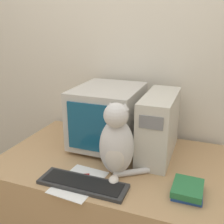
{
  "coord_description": "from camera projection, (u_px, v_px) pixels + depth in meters",
  "views": [
    {
      "loc": [
        0.52,
        -0.91,
        1.57
      ],
      "look_at": [
        0.01,
        0.45,
        1.07
      ],
      "focal_mm": 42.0,
      "sensor_mm": 36.0,
      "label": 1
    }
  ],
  "objects": [
    {
      "name": "wall_back",
      "position": [
        134.0,
        68.0,
        1.9
      ],
      "size": [
        7.0,
        0.05,
        2.5
      ],
      "color": "beige",
      "rests_on": "ground_plane"
    },
    {
      "name": "computer_tower",
      "position": [
        159.0,
        126.0,
        1.59
      ],
      "size": [
        0.18,
        0.48,
        0.39
      ],
      "color": "beige",
      "rests_on": "desk"
    },
    {
      "name": "paper_sheet",
      "position": [
        79.0,
        182.0,
        1.37
      ],
      "size": [
        0.23,
        0.31,
        0.0
      ],
      "color": "white",
      "rests_on": "desk"
    },
    {
      "name": "desk",
      "position": [
        110.0,
        209.0,
        1.74
      ],
      "size": [
        1.32,
        0.86,
        0.78
      ],
      "color": "tan",
      "rests_on": "ground_plane"
    },
    {
      "name": "book_stack",
      "position": [
        188.0,
        189.0,
        1.27
      ],
      "size": [
        0.15,
        0.18,
        0.05
      ],
      "color": "#234793",
      "rests_on": "desk"
    },
    {
      "name": "crt_monitor",
      "position": [
        108.0,
        116.0,
        1.72
      ],
      "size": [
        0.4,
        0.48,
        0.4
      ],
      "color": "#BCB7AD",
      "rests_on": "desk"
    },
    {
      "name": "cat",
      "position": [
        117.0,
        143.0,
        1.39
      ],
      "size": [
        0.29,
        0.26,
        0.42
      ],
      "rotation": [
        0.0,
        0.0,
        0.21
      ],
      "color": "silver",
      "rests_on": "desk"
    },
    {
      "name": "pen",
      "position": [
        76.0,
        175.0,
        1.43
      ],
      "size": [
        0.13,
        0.07,
        0.01
      ],
      "color": "maroon",
      "rests_on": "desk"
    },
    {
      "name": "keyboard",
      "position": [
        83.0,
        184.0,
        1.34
      ],
      "size": [
        0.46,
        0.15,
        0.02
      ],
      "color": "#2D2D2D",
      "rests_on": "desk"
    }
  ]
}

